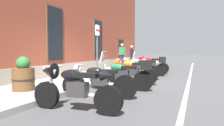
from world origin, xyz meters
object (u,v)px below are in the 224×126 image
at_px(pedestrian_striped_shirt, 122,53).
at_px(motorcycle_green_touring, 124,74).
at_px(motorcycle_orange_sport, 130,70).
at_px(parking_sign, 97,43).
at_px(motorcycle_black_sport, 72,85).
at_px(motorcycle_silver_touring, 148,66).
at_px(pedestrian_dark_jacket, 132,55).
at_px(motorcycle_red_sport, 150,64).
at_px(barrel_planter, 23,76).
at_px(motorcycle_grey_naked, 137,69).
at_px(motorcycle_black_naked, 98,81).

bearing_deg(pedestrian_striped_shirt, motorcycle_green_touring, -161.05).
distance_m(motorcycle_orange_sport, parking_sign, 1.98).
distance_m(motorcycle_black_sport, parking_sign, 4.98).
height_order(motorcycle_silver_touring, pedestrian_striped_shirt, pedestrian_striped_shirt).
bearing_deg(pedestrian_dark_jacket, motorcycle_red_sport, -145.24).
height_order(motorcycle_green_touring, pedestrian_striped_shirt, pedestrian_striped_shirt).
bearing_deg(barrel_planter, motorcycle_grey_naked, -24.76).
bearing_deg(pedestrian_striped_shirt, motorcycle_grey_naked, -155.55).
bearing_deg(pedestrian_striped_shirt, motorcycle_silver_touring, -147.41).
height_order(motorcycle_silver_touring, pedestrian_dark_jacket, pedestrian_dark_jacket).
bearing_deg(motorcycle_black_sport, pedestrian_dark_jacket, 9.57).
bearing_deg(pedestrian_striped_shirt, motorcycle_orange_sport, -159.28).
xyz_separation_m(motorcycle_red_sport, barrel_planter, (-7.66, 2.21, -0.01)).
relative_size(pedestrian_dark_jacket, parking_sign, 0.68).
bearing_deg(motorcycle_green_touring, pedestrian_striped_shirt, 18.95).
bearing_deg(motorcycle_orange_sport, pedestrian_dark_jacket, 15.45).
relative_size(motorcycle_green_touring, motorcycle_orange_sport, 1.08).
relative_size(motorcycle_red_sport, pedestrian_striped_shirt, 1.17).
bearing_deg(motorcycle_black_naked, barrel_planter, 102.79).
bearing_deg(pedestrian_striped_shirt, motorcycle_red_sport, -139.91).
height_order(motorcycle_black_sport, motorcycle_silver_touring, motorcycle_silver_touring).
bearing_deg(motorcycle_grey_naked, motorcycle_orange_sport, -177.00).
bearing_deg(pedestrian_dark_jacket, motorcycle_green_touring, -165.67).
distance_m(motorcycle_orange_sport, barrel_planter, 4.00).
xyz_separation_m(motorcycle_black_naked, pedestrian_striped_shirt, (10.58, 2.84, 0.67)).
xyz_separation_m(motorcycle_green_touring, motorcycle_red_sport, (5.75, 0.27, 0.04)).
bearing_deg(pedestrian_striped_shirt, parking_sign, -169.77).
height_order(motorcycle_black_sport, motorcycle_black_naked, motorcycle_black_sport).
xyz_separation_m(motorcycle_black_sport, parking_sign, (4.60, 1.55, 1.09)).
bearing_deg(parking_sign, motorcycle_black_naked, -154.59).
distance_m(motorcycle_red_sport, pedestrian_dark_jacket, 3.35).
relative_size(motorcycle_black_sport, barrel_planter, 2.14).
height_order(motorcycle_black_sport, motorcycle_orange_sport, motorcycle_orange_sport).
height_order(motorcycle_black_naked, barrel_planter, barrel_planter).
xyz_separation_m(motorcycle_red_sport, pedestrian_dark_jacket, (2.73, 1.89, 0.46)).
distance_m(motorcycle_silver_touring, parking_sign, 3.32).
xyz_separation_m(motorcycle_black_naked, barrel_planter, (-0.50, 2.18, 0.10)).
bearing_deg(motorcycle_silver_touring, motorcycle_grey_naked, 172.94).
bearing_deg(motorcycle_black_naked, motorcycle_grey_naked, -0.25).
height_order(motorcycle_green_touring, motorcycle_silver_touring, same).
bearing_deg(parking_sign, motorcycle_green_touring, -134.27).
bearing_deg(motorcycle_red_sport, motorcycle_green_touring, -177.28).
relative_size(motorcycle_black_naked, motorcycle_grey_naked, 1.08).
height_order(motorcycle_black_naked, pedestrian_dark_jacket, pedestrian_dark_jacket).
xyz_separation_m(motorcycle_silver_touring, pedestrian_striped_shirt, (4.77, 3.05, 0.60)).
distance_m(motorcycle_black_naked, pedestrian_striped_shirt, 10.97).
relative_size(motorcycle_black_sport, motorcycle_grey_naked, 1.07).
bearing_deg(motorcycle_red_sport, motorcycle_orange_sport, -179.11).
distance_m(motorcycle_silver_touring, pedestrian_striped_shirt, 5.70).
bearing_deg(motorcycle_green_touring, barrel_planter, 127.56).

